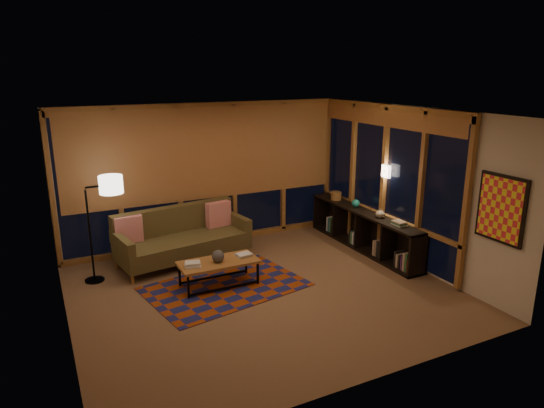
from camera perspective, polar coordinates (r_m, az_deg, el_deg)
name	(u,v)px	position (r m, az deg, el deg)	size (l,w,h in m)	color
floor	(263,292)	(7.53, -1.06, -10.27)	(5.50, 5.00, 0.01)	brown
ceiling	(262,113)	(6.79, -1.18, 10.67)	(5.50, 5.00, 0.01)	beige
walls	(263,207)	(7.04, -1.11, -0.34)	(5.51, 5.01, 2.70)	beige
window_wall_back	(207,175)	(9.23, -7.62, 3.38)	(5.30, 0.16, 2.60)	olive
window_wall_right	(383,180)	(8.94, 12.89, 2.72)	(0.16, 3.70, 2.60)	olive
wall_art	(501,209)	(7.28, 25.31, -0.52)	(0.06, 0.74, 0.94)	red
wall_sconce	(386,171)	(8.75, 13.28, 3.76)	(0.12, 0.18, 0.22)	white
sofa	(183,237)	(8.60, -10.37, -3.81)	(2.26, 0.91, 0.92)	brown
pillow_left	(129,230)	(8.46, -16.52, -2.92)	(0.45, 0.15, 0.45)	red
pillow_right	(218,214)	(8.99, -6.33, -1.23)	(0.46, 0.15, 0.46)	red
area_rug	(226,286)	(7.71, -5.49, -9.64)	(2.35, 1.57, 0.01)	#8A330C
coffee_table	(219,273)	(7.69, -6.28, -8.11)	(1.23, 0.56, 0.41)	olive
book_stack_a	(192,264)	(7.47, -9.34, -6.96)	(0.25, 0.20, 0.07)	silver
book_stack_b	(244,255)	(7.77, -3.33, -5.97)	(0.24, 0.19, 0.05)	silver
ceramic_pot	(218,256)	(7.55, -6.36, -6.09)	(0.19, 0.19, 0.19)	black
floor_lamp	(90,231)	(8.09, -20.67, -2.97)	(0.56, 0.37, 1.69)	black
bookshelf	(363,230)	(9.27, 10.71, -3.00)	(0.40, 2.96, 0.74)	black
basket	(336,196)	(9.84, 7.54, 0.97)	(0.21, 0.21, 0.16)	brown
teal_bowl	(356,203)	(9.35, 9.82, 0.07)	(0.15, 0.15, 0.15)	#1D817C
vase	(380,213)	(8.79, 12.63, -1.02)	(0.16, 0.16, 0.17)	tan
shelf_book_stack	(399,223)	(8.45, 14.72, -2.22)	(0.16, 0.22, 0.07)	silver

